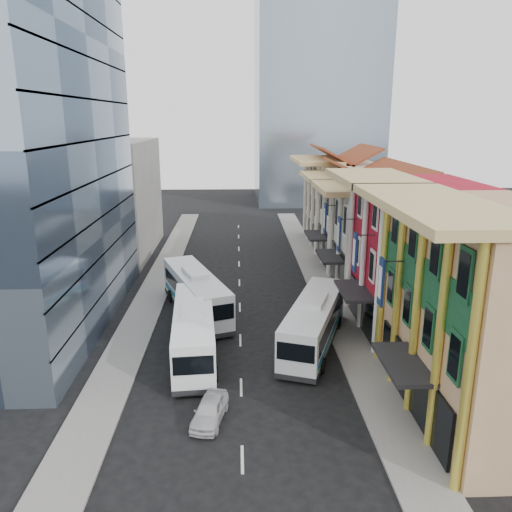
{
  "coord_description": "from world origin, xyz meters",
  "views": [
    {
      "loc": [
        -0.11,
        -20.53,
        16.66
      ],
      "look_at": [
        1.34,
        18.15,
        5.91
      ],
      "focal_mm": 35.0,
      "sensor_mm": 36.0,
      "label": 1
    }
  ],
  "objects_px": {
    "office_tower": "(15,140)",
    "sedan_left": "(210,410)",
    "bus_right": "(314,322)",
    "shophouse_tan": "(490,315)",
    "bus_left_far": "(196,292)",
    "bus_left_near": "(194,330)"
  },
  "relations": [
    {
      "from": "office_tower",
      "to": "sedan_left",
      "type": "xyz_separation_m",
      "value": [
        15.19,
        -14.58,
        -14.33
      ]
    },
    {
      "from": "bus_right",
      "to": "sedan_left",
      "type": "height_order",
      "value": "bus_right"
    },
    {
      "from": "shophouse_tan",
      "to": "bus_left_far",
      "type": "xyz_separation_m",
      "value": [
        -17.83,
        15.66,
        -3.99
      ]
    },
    {
      "from": "shophouse_tan",
      "to": "bus_right",
      "type": "relative_size",
      "value": 1.15
    },
    {
      "from": "office_tower",
      "to": "bus_right",
      "type": "distance_m",
      "value": 26.52
    },
    {
      "from": "bus_left_far",
      "to": "bus_left_near",
      "type": "bearing_deg",
      "value": -106.8
    },
    {
      "from": "office_tower",
      "to": "bus_left_far",
      "type": "distance_m",
      "value": 18.57
    },
    {
      "from": "office_tower",
      "to": "bus_left_near",
      "type": "distance_m",
      "value": 19.91
    },
    {
      "from": "shophouse_tan",
      "to": "bus_right",
      "type": "distance_m",
      "value": 12.91
    },
    {
      "from": "shophouse_tan",
      "to": "bus_left_far",
      "type": "height_order",
      "value": "shophouse_tan"
    },
    {
      "from": "office_tower",
      "to": "bus_left_far",
      "type": "xyz_separation_m",
      "value": [
        13.17,
        1.66,
        -12.99
      ]
    },
    {
      "from": "bus_left_far",
      "to": "sedan_left",
      "type": "xyz_separation_m",
      "value": [
        2.02,
        -16.24,
        -1.34
      ]
    },
    {
      "from": "shophouse_tan",
      "to": "office_tower",
      "type": "relative_size",
      "value": 0.47
    },
    {
      "from": "office_tower",
      "to": "bus_left_far",
      "type": "relative_size",
      "value": 2.4
    },
    {
      "from": "shophouse_tan",
      "to": "office_tower",
      "type": "distance_m",
      "value": 35.19
    },
    {
      "from": "bus_left_far",
      "to": "bus_right",
      "type": "distance_m",
      "value": 11.56
    },
    {
      "from": "bus_left_near",
      "to": "bus_left_far",
      "type": "relative_size",
      "value": 0.97
    },
    {
      "from": "bus_right",
      "to": "bus_left_far",
      "type": "bearing_deg",
      "value": 163.39
    },
    {
      "from": "shophouse_tan",
      "to": "office_tower",
      "type": "bearing_deg",
      "value": 155.7
    },
    {
      "from": "office_tower",
      "to": "bus_left_near",
      "type": "bearing_deg",
      "value": -24.77
    },
    {
      "from": "bus_right",
      "to": "shophouse_tan",
      "type": "bearing_deg",
      "value": -26.58
    },
    {
      "from": "office_tower",
      "to": "shophouse_tan",
      "type": "bearing_deg",
      "value": -24.3
    }
  ]
}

